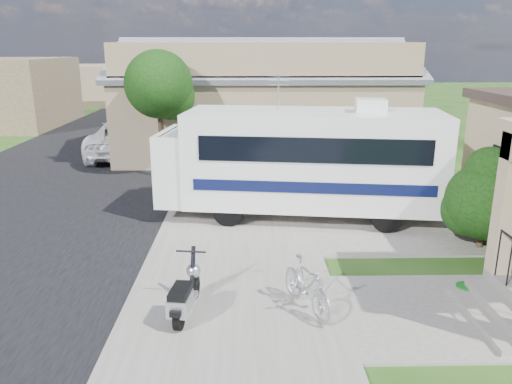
{
  "coord_description": "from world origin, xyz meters",
  "views": [
    {
      "loc": [
        -0.72,
        -8.94,
        4.63
      ],
      "look_at": [
        -0.5,
        2.5,
        1.3
      ],
      "focal_mm": 35.0,
      "sensor_mm": 36.0,
      "label": 1
    }
  ],
  "objects_px": {
    "scooter": "(185,295)",
    "garden_hose": "(465,291)",
    "shrub": "(487,197)",
    "bicycle": "(307,289)",
    "motorhome": "(302,159)",
    "van": "(142,116)",
    "pickup_truck": "(127,137)"
  },
  "relations": [
    {
      "from": "scooter",
      "to": "garden_hose",
      "type": "bearing_deg",
      "value": 16.08
    },
    {
      "from": "shrub",
      "to": "bicycle",
      "type": "xyz_separation_m",
      "value": [
        -4.54,
        -2.98,
        -0.78
      ]
    },
    {
      "from": "shrub",
      "to": "motorhome",
      "type": "bearing_deg",
      "value": 149.82
    },
    {
      "from": "motorhome",
      "to": "garden_hose",
      "type": "distance_m",
      "value": 5.66
    },
    {
      "from": "shrub",
      "to": "van",
      "type": "relative_size",
      "value": 0.41
    },
    {
      "from": "motorhome",
      "to": "scooter",
      "type": "xyz_separation_m",
      "value": [
        -2.62,
        -5.5,
        -1.21
      ]
    },
    {
      "from": "van",
      "to": "bicycle",
      "type": "bearing_deg",
      "value": -80.98
    },
    {
      "from": "bicycle",
      "to": "van",
      "type": "distance_m",
      "value": 21.7
    },
    {
      "from": "bicycle",
      "to": "van",
      "type": "height_order",
      "value": "van"
    },
    {
      "from": "motorhome",
      "to": "shrub",
      "type": "bearing_deg",
      "value": -22.71
    },
    {
      "from": "motorhome",
      "to": "van",
      "type": "bearing_deg",
      "value": 123.61
    },
    {
      "from": "scooter",
      "to": "pickup_truck",
      "type": "bearing_deg",
      "value": 114.27
    },
    {
      "from": "shrub",
      "to": "pickup_truck",
      "type": "height_order",
      "value": "shrub"
    },
    {
      "from": "scooter",
      "to": "bicycle",
      "type": "relative_size",
      "value": 0.99
    },
    {
      "from": "motorhome",
      "to": "bicycle",
      "type": "bearing_deg",
      "value": -87.59
    },
    {
      "from": "van",
      "to": "motorhome",
      "type": "bearing_deg",
      "value": -73.61
    },
    {
      "from": "motorhome",
      "to": "garden_hose",
      "type": "height_order",
      "value": "motorhome"
    },
    {
      "from": "shrub",
      "to": "garden_hose",
      "type": "bearing_deg",
      "value": -120.2
    },
    {
      "from": "bicycle",
      "to": "van",
      "type": "bearing_deg",
      "value": 84.86
    },
    {
      "from": "pickup_truck",
      "to": "bicycle",
      "type": "bearing_deg",
      "value": 111.04
    },
    {
      "from": "shrub",
      "to": "scooter",
      "type": "distance_m",
      "value": 7.43
    },
    {
      "from": "scooter",
      "to": "pickup_truck",
      "type": "height_order",
      "value": "pickup_truck"
    },
    {
      "from": "scooter",
      "to": "bicycle",
      "type": "bearing_deg",
      "value": 11.58
    },
    {
      "from": "pickup_truck",
      "to": "garden_hose",
      "type": "bearing_deg",
      "value": 122.23
    },
    {
      "from": "motorhome",
      "to": "scooter",
      "type": "height_order",
      "value": "motorhome"
    },
    {
      "from": "bicycle",
      "to": "pickup_truck",
      "type": "height_order",
      "value": "pickup_truck"
    },
    {
      "from": "shrub",
      "to": "bicycle",
      "type": "height_order",
      "value": "shrub"
    },
    {
      "from": "shrub",
      "to": "bicycle",
      "type": "distance_m",
      "value": 5.49
    },
    {
      "from": "motorhome",
      "to": "shrub",
      "type": "height_order",
      "value": "motorhome"
    },
    {
      "from": "pickup_truck",
      "to": "garden_hose",
      "type": "xyz_separation_m",
      "value": [
        9.52,
        -13.22,
        -0.74
      ]
    },
    {
      "from": "shrub",
      "to": "van",
      "type": "xyz_separation_m",
      "value": [
        -11.52,
        17.56,
        -0.4
      ]
    },
    {
      "from": "bicycle",
      "to": "garden_hose",
      "type": "relative_size",
      "value": 4.3
    }
  ]
}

